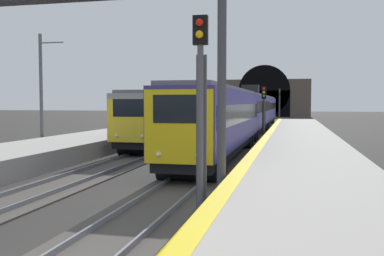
{
  "coord_description": "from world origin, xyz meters",
  "views": [
    {
      "loc": [
        -6.34,
        -4.11,
        3.24
      ],
      "look_at": [
        12.13,
        0.16,
        2.14
      ],
      "focal_mm": 40.85,
      "sensor_mm": 36.0,
      "label": 1
    }
  ],
  "objects_px": {
    "train_main_approaching": "(250,112)",
    "train_adjacent_platform": "(202,112)",
    "overhead_signal_gantry": "(92,30)",
    "railway_signal_far": "(280,101)",
    "railway_signal_mid": "(264,108)",
    "railway_signal_near": "(201,104)",
    "catenary_mast_far": "(41,92)"
  },
  "relations": [
    {
      "from": "train_adjacent_platform",
      "to": "railway_signal_near",
      "type": "bearing_deg",
      "value": 13.25
    },
    {
      "from": "train_adjacent_platform",
      "to": "overhead_signal_gantry",
      "type": "height_order",
      "value": "overhead_signal_gantry"
    },
    {
      "from": "railway_signal_mid",
      "to": "railway_signal_far",
      "type": "height_order",
      "value": "railway_signal_far"
    },
    {
      "from": "railway_signal_near",
      "to": "catenary_mast_far",
      "type": "distance_m",
      "value": 20.47
    },
    {
      "from": "train_main_approaching",
      "to": "catenary_mast_far",
      "type": "bearing_deg",
      "value": -35.09
    },
    {
      "from": "railway_signal_near",
      "to": "overhead_signal_gantry",
      "type": "distance_m",
      "value": 5.28
    },
    {
      "from": "railway_signal_mid",
      "to": "train_main_approaching",
      "type": "bearing_deg",
      "value": -165.03
    },
    {
      "from": "train_main_approaching",
      "to": "train_adjacent_platform",
      "type": "height_order",
      "value": "train_main_approaching"
    },
    {
      "from": "train_adjacent_platform",
      "to": "railway_signal_mid",
      "type": "height_order",
      "value": "train_adjacent_platform"
    },
    {
      "from": "train_main_approaching",
      "to": "railway_signal_near",
      "type": "bearing_deg",
      "value": 3.39
    },
    {
      "from": "train_main_approaching",
      "to": "train_adjacent_platform",
      "type": "bearing_deg",
      "value": -80.79
    },
    {
      "from": "railway_signal_mid",
      "to": "overhead_signal_gantry",
      "type": "relative_size",
      "value": 0.52
    },
    {
      "from": "train_main_approaching",
      "to": "overhead_signal_gantry",
      "type": "height_order",
      "value": "overhead_signal_gantry"
    },
    {
      "from": "train_adjacent_platform",
      "to": "railway_signal_far",
      "type": "distance_m",
      "value": 38.62
    },
    {
      "from": "train_adjacent_platform",
      "to": "overhead_signal_gantry",
      "type": "xyz_separation_m",
      "value": [
        -29.2,
        -2.36,
        3.37
      ]
    },
    {
      "from": "railway_signal_near",
      "to": "railway_signal_far",
      "type": "xyz_separation_m",
      "value": [
        69.46,
        0.0,
        0.32
      ]
    },
    {
      "from": "overhead_signal_gantry",
      "to": "catenary_mast_far",
      "type": "bearing_deg",
      "value": 37.73
    },
    {
      "from": "catenary_mast_far",
      "to": "railway_signal_far",
      "type": "bearing_deg",
      "value": -14.37
    },
    {
      "from": "railway_signal_mid",
      "to": "catenary_mast_far",
      "type": "height_order",
      "value": "catenary_mast_far"
    },
    {
      "from": "railway_signal_near",
      "to": "railway_signal_far",
      "type": "bearing_deg",
      "value": -180.0
    },
    {
      "from": "train_main_approaching",
      "to": "railway_signal_mid",
      "type": "distance_m",
      "value": 6.84
    },
    {
      "from": "railway_signal_mid",
      "to": "overhead_signal_gantry",
      "type": "height_order",
      "value": "overhead_signal_gantry"
    },
    {
      "from": "railway_signal_mid",
      "to": "railway_signal_near",
      "type": "bearing_deg",
      "value": 0.0
    },
    {
      "from": "train_adjacent_platform",
      "to": "railway_signal_far",
      "type": "bearing_deg",
      "value": 171.93
    },
    {
      "from": "train_main_approaching",
      "to": "railway_signal_mid",
      "type": "bearing_deg",
      "value": 15.22
    },
    {
      "from": "overhead_signal_gantry",
      "to": "catenary_mast_far",
      "type": "xyz_separation_m",
      "value": [
        12.73,
        9.85,
        -1.66
      ]
    },
    {
      "from": "railway_signal_far",
      "to": "catenary_mast_far",
      "type": "xyz_separation_m",
      "value": [
        -54.52,
        13.97,
        0.46
      ]
    },
    {
      "from": "train_main_approaching",
      "to": "railway_signal_near",
      "type": "relative_size",
      "value": 10.17
    },
    {
      "from": "railway_signal_far",
      "to": "overhead_signal_gantry",
      "type": "height_order",
      "value": "overhead_signal_gantry"
    },
    {
      "from": "overhead_signal_gantry",
      "to": "railway_signal_far",
      "type": "bearing_deg",
      "value": -3.51
    },
    {
      "from": "railway_signal_near",
      "to": "catenary_mast_far",
      "type": "height_order",
      "value": "catenary_mast_far"
    },
    {
      "from": "railway_signal_far",
      "to": "overhead_signal_gantry",
      "type": "xyz_separation_m",
      "value": [
        -67.25,
        4.12,
        2.12
      ]
    }
  ]
}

